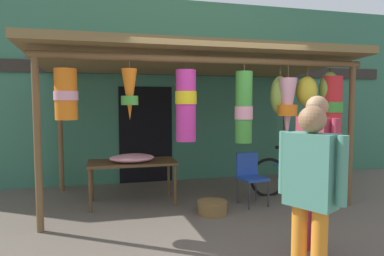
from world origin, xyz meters
The scene contains 10 objects.
ground_plane centered at (0.00, 0.00, 0.00)m, with size 30.00×30.00×0.00m, color #60564C.
shop_facade centered at (0.00, 2.49, 1.91)m, with size 10.90×0.29×3.82m.
market_stall_canopy centered at (0.06, 0.73, 2.17)m, with size 5.16×2.57×2.54m.
display_table centered at (-1.17, 0.89, 0.64)m, with size 1.41×0.71×0.71m.
flower_heap_on_table centered at (-1.16, 0.81, 0.78)m, with size 0.72×0.50×0.13m.
folding_chair centered at (0.71, 0.41, 0.50)m, with size 0.45×0.45×0.84m.
wicker_basket_by_table centered at (-0.04, 0.08, 0.10)m, with size 0.44×0.44×0.19m, color brown.
parked_bicycle centered at (1.75, 0.75, 0.35)m, with size 1.75×0.44×0.92m.
vendor_in_orange centered at (0.08, -2.22, 0.97)m, with size 0.39×0.53×1.65m.
customer_foreground centered at (0.67, -1.42, 1.04)m, with size 0.30×0.58×1.75m.
Camera 1 is at (-1.53, -4.61, 1.67)m, focal length 31.20 mm.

